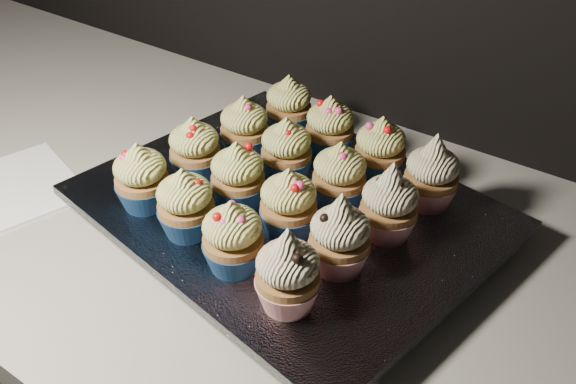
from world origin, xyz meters
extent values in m
cube|color=beige|center=(0.00, 1.70, 0.88)|extent=(2.44, 0.64, 0.04)
cube|color=white|center=(-0.16, 1.56, 0.90)|extent=(0.20, 0.20, 0.00)
cube|color=black|center=(0.18, 1.71, 0.91)|extent=(0.47, 0.39, 0.02)
cube|color=silver|center=(0.18, 1.71, 0.93)|extent=(0.51, 0.43, 0.01)
cone|color=navy|center=(0.04, 1.61, 0.95)|extent=(0.06, 0.06, 0.03)
ellipsoid|color=#EFE979|center=(0.04, 1.61, 0.99)|extent=(0.06, 0.06, 0.04)
cone|color=#EFE979|center=(0.04, 1.61, 1.01)|extent=(0.03, 0.03, 0.02)
cone|color=navy|center=(0.12, 1.60, 0.95)|extent=(0.06, 0.06, 0.03)
ellipsoid|color=#EFE979|center=(0.12, 1.60, 0.99)|extent=(0.06, 0.06, 0.04)
cone|color=#EFE979|center=(0.12, 1.60, 1.01)|extent=(0.03, 0.03, 0.02)
cone|color=navy|center=(0.19, 1.59, 0.95)|extent=(0.06, 0.06, 0.03)
ellipsoid|color=#EFE979|center=(0.19, 1.59, 0.99)|extent=(0.06, 0.06, 0.04)
cone|color=#EFE979|center=(0.19, 1.59, 1.01)|extent=(0.03, 0.03, 0.02)
cone|color=red|center=(0.27, 1.57, 0.95)|extent=(0.06, 0.06, 0.03)
ellipsoid|color=beige|center=(0.27, 1.57, 0.99)|extent=(0.06, 0.06, 0.04)
cone|color=beige|center=(0.27, 1.57, 1.02)|extent=(0.03, 0.03, 0.03)
cone|color=navy|center=(0.05, 1.69, 0.95)|extent=(0.06, 0.06, 0.03)
ellipsoid|color=#EFE979|center=(0.05, 1.69, 0.99)|extent=(0.06, 0.06, 0.04)
cone|color=#EFE979|center=(0.05, 1.69, 1.01)|extent=(0.03, 0.03, 0.02)
cone|color=navy|center=(0.13, 1.67, 0.95)|extent=(0.06, 0.06, 0.03)
ellipsoid|color=#EFE979|center=(0.13, 1.67, 0.99)|extent=(0.06, 0.06, 0.04)
cone|color=#EFE979|center=(0.13, 1.67, 1.01)|extent=(0.03, 0.03, 0.02)
cone|color=navy|center=(0.21, 1.66, 0.95)|extent=(0.06, 0.06, 0.03)
ellipsoid|color=#EFE979|center=(0.21, 1.66, 0.99)|extent=(0.06, 0.06, 0.04)
cone|color=#EFE979|center=(0.21, 1.66, 1.01)|extent=(0.03, 0.03, 0.02)
cone|color=red|center=(0.28, 1.65, 0.95)|extent=(0.06, 0.06, 0.03)
ellipsoid|color=beige|center=(0.28, 1.65, 0.99)|extent=(0.06, 0.06, 0.04)
cone|color=beige|center=(0.28, 1.65, 1.02)|extent=(0.03, 0.03, 0.03)
cone|color=navy|center=(0.07, 1.76, 0.95)|extent=(0.06, 0.06, 0.03)
ellipsoid|color=#EFE979|center=(0.07, 1.76, 0.99)|extent=(0.06, 0.06, 0.04)
cone|color=#EFE979|center=(0.07, 1.76, 1.01)|extent=(0.03, 0.03, 0.02)
cone|color=navy|center=(0.14, 1.75, 0.95)|extent=(0.06, 0.06, 0.03)
ellipsoid|color=#EFE979|center=(0.14, 1.75, 0.99)|extent=(0.06, 0.06, 0.04)
cone|color=#EFE979|center=(0.14, 1.75, 1.01)|extent=(0.03, 0.03, 0.02)
cone|color=navy|center=(0.22, 1.74, 0.95)|extent=(0.06, 0.06, 0.03)
ellipsoid|color=#EFE979|center=(0.22, 1.74, 0.99)|extent=(0.06, 0.06, 0.04)
cone|color=#EFE979|center=(0.22, 1.74, 1.01)|extent=(0.03, 0.03, 0.02)
cone|color=red|center=(0.30, 1.72, 0.95)|extent=(0.06, 0.06, 0.03)
ellipsoid|color=beige|center=(0.30, 1.72, 0.99)|extent=(0.06, 0.06, 0.04)
cone|color=beige|center=(0.30, 1.72, 1.02)|extent=(0.03, 0.03, 0.03)
cone|color=navy|center=(0.08, 1.84, 0.95)|extent=(0.06, 0.06, 0.03)
ellipsoid|color=#EFE979|center=(0.08, 1.84, 0.99)|extent=(0.06, 0.06, 0.04)
cone|color=#EFE979|center=(0.08, 1.84, 1.01)|extent=(0.03, 0.03, 0.02)
cone|color=navy|center=(0.16, 1.83, 0.95)|extent=(0.06, 0.06, 0.03)
ellipsoid|color=#EFE979|center=(0.16, 1.83, 0.99)|extent=(0.06, 0.06, 0.04)
cone|color=#EFE979|center=(0.16, 1.83, 1.01)|extent=(0.03, 0.03, 0.02)
cone|color=navy|center=(0.23, 1.82, 0.95)|extent=(0.06, 0.06, 0.03)
ellipsoid|color=#EFE979|center=(0.23, 1.82, 0.99)|extent=(0.06, 0.06, 0.04)
cone|color=#EFE979|center=(0.23, 1.82, 1.01)|extent=(0.03, 0.03, 0.02)
cone|color=red|center=(0.31, 1.80, 0.95)|extent=(0.06, 0.06, 0.03)
ellipsoid|color=beige|center=(0.31, 1.80, 0.99)|extent=(0.06, 0.06, 0.04)
cone|color=beige|center=(0.31, 1.80, 1.02)|extent=(0.03, 0.03, 0.03)
camera|label=1|loc=(0.52, 1.22, 1.39)|focal=40.00mm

